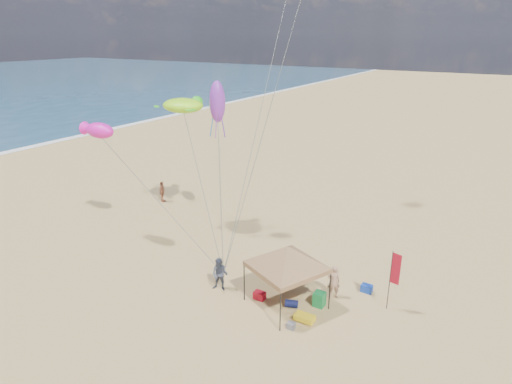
% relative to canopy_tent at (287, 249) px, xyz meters
% --- Properties ---
extents(ground, '(280.00, 280.00, 0.00)m').
position_rel_canopy_tent_xyz_m(ground, '(-3.58, 0.17, -2.94)').
color(ground, tan).
rests_on(ground, ground).
extents(canopy_tent, '(5.21, 5.21, 3.53)m').
position_rel_canopy_tent_xyz_m(canopy_tent, '(0.00, 0.00, 0.00)').
color(canopy_tent, black).
rests_on(canopy_tent, ground).
extents(feather_flag, '(0.45, 0.12, 2.98)m').
position_rel_canopy_tent_xyz_m(feather_flag, '(4.32, 2.11, -0.94)').
color(feather_flag, black).
rests_on(feather_flag, ground).
extents(cooler_red, '(0.54, 0.38, 0.38)m').
position_rel_canopy_tent_xyz_m(cooler_red, '(-1.29, -0.25, -2.75)').
color(cooler_red, red).
rests_on(cooler_red, ground).
extents(cooler_blue, '(0.54, 0.38, 0.38)m').
position_rel_canopy_tent_xyz_m(cooler_blue, '(2.91, 3.04, -2.75)').
color(cooler_blue, '#1438A3').
rests_on(cooler_blue, ground).
extents(bag_navy, '(0.69, 0.54, 0.36)m').
position_rel_canopy_tent_xyz_m(bag_navy, '(0.33, -0.05, -2.76)').
color(bag_navy, '#0D123A').
rests_on(bag_navy, ground).
extents(bag_orange, '(0.54, 0.69, 0.36)m').
position_rel_canopy_tent_xyz_m(bag_orange, '(-1.27, 3.38, -2.76)').
color(bag_orange, orange).
rests_on(bag_orange, ground).
extents(chair_green, '(0.50, 0.50, 0.70)m').
position_rel_canopy_tent_xyz_m(chair_green, '(1.38, 0.73, -2.59)').
color(chair_green, '#17833B').
rests_on(chair_green, ground).
extents(chair_yellow, '(0.50, 0.50, 0.70)m').
position_rel_canopy_tent_xyz_m(chair_yellow, '(-1.64, 1.93, -2.59)').
color(chair_yellow, '#C2C415').
rests_on(chair_yellow, ground).
extents(crate_grey, '(0.34, 0.30, 0.28)m').
position_rel_canopy_tent_xyz_m(crate_grey, '(1.04, -1.49, -2.80)').
color(crate_grey, slate).
rests_on(crate_grey, ground).
extents(beach_cart, '(0.90, 0.50, 0.24)m').
position_rel_canopy_tent_xyz_m(beach_cart, '(1.33, -0.73, -2.74)').
color(beach_cart, yellow).
rests_on(beach_cart, ground).
extents(person_near_a, '(0.73, 0.66, 1.67)m').
position_rel_canopy_tent_xyz_m(person_near_a, '(1.64, 1.78, -2.10)').
color(person_near_a, tan).
rests_on(person_near_a, ground).
extents(person_near_b, '(0.98, 0.86, 1.72)m').
position_rel_canopy_tent_xyz_m(person_near_b, '(-3.39, -0.56, -2.08)').
color(person_near_b, '#3D4253').
rests_on(person_near_b, ground).
extents(person_near_c, '(1.24, 0.91, 1.71)m').
position_rel_canopy_tent_xyz_m(person_near_c, '(-0.44, 2.03, -2.08)').
color(person_near_c, silver).
rests_on(person_near_c, ground).
extents(person_far_a, '(0.73, 1.02, 1.60)m').
position_rel_canopy_tent_xyz_m(person_far_a, '(-14.29, 7.13, -2.14)').
color(person_far_a, '#99593A').
rests_on(person_far_a, ground).
extents(turtle_kite, '(3.19, 2.85, 0.89)m').
position_rel_canopy_tent_xyz_m(turtle_kite, '(-9.90, 4.94, 4.96)').
color(turtle_kite, '#9FFC17').
rests_on(turtle_kite, ground).
extents(fish_kite, '(2.27, 1.72, 0.90)m').
position_rel_canopy_tent_xyz_m(fish_kite, '(-12.60, 0.74, 3.87)').
color(fish_kite, '#ED17B0').
rests_on(fish_kite, ground).
extents(squid_kite, '(0.99, 0.99, 2.42)m').
position_rel_canopy_tent_xyz_m(squid_kite, '(-7.30, 4.96, 5.38)').
color(squid_kite, purple).
rests_on(squid_kite, ground).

